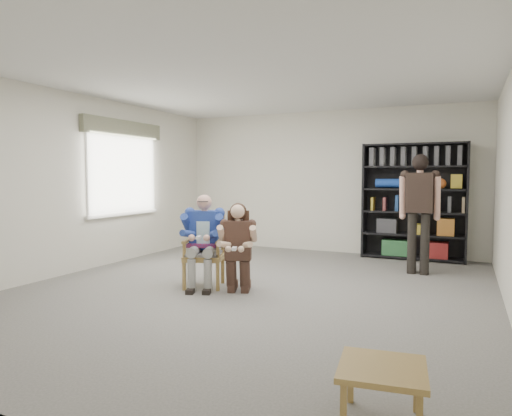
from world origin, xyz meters
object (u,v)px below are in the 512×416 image
at_px(kneeling_woman, 238,249).
at_px(bookshelf, 414,202).
at_px(side_table, 382,395).
at_px(seated_man, 204,241).
at_px(standing_man, 419,215).
at_px(armchair, 204,251).

height_order(kneeling_woman, bookshelf, bookshelf).
bearing_deg(bookshelf, side_table, -85.98).
height_order(seated_man, kneeling_woman, seated_man).
bearing_deg(seated_man, standing_man, 18.71).
xyz_separation_m(standing_man, side_table, (0.20, -4.59, -0.74)).
xyz_separation_m(seated_man, kneeling_woman, (0.58, -0.12, -0.05)).
distance_m(armchair, standing_man, 3.34).
relative_size(seated_man, standing_man, 0.69).
xyz_separation_m(armchair, standing_man, (2.58, 2.07, 0.43)).
bearing_deg(bookshelf, seated_man, -125.25).
height_order(seated_man, bookshelf, bookshelf).
relative_size(kneeling_woman, standing_man, 0.64).
distance_m(standing_man, side_table, 4.66).
bearing_deg(kneeling_woman, armchair, 148.25).
relative_size(armchair, side_table, 1.89).
distance_m(seated_man, bookshelf, 4.13).
relative_size(standing_man, side_table, 3.54).
relative_size(armchair, standing_man, 0.53).
height_order(kneeling_woman, standing_man, standing_man).
height_order(seated_man, side_table, seated_man).
bearing_deg(standing_man, side_table, -86.23).
bearing_deg(side_table, standing_man, 92.55).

